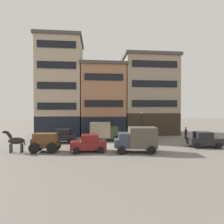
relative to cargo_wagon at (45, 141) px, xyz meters
name	(u,v)px	position (x,y,z in m)	size (l,w,h in m)	color
ground_plane	(116,146)	(7.74, 2.16, -1.15)	(120.00, 120.00, 0.00)	slate
building_far_left	(61,87)	(-0.67, 12.87, 7.27)	(7.60, 7.43, 16.74)	black
building_center_left	(103,100)	(6.73, 12.87, 5.03)	(7.89, 7.43, 12.29)	black
building_center_right	(148,95)	(15.14, 12.87, 5.93)	(9.64, 7.43, 14.08)	#33281E
cargo_wagon	(45,141)	(0.00, 0.00, 0.00)	(2.98, 1.65, 1.98)	#3D2819
draft_horse	(15,141)	(-2.95, 0.00, 0.12)	(2.35, 0.69, 2.30)	black
delivery_truck_near	(137,139)	(9.62, -0.99, 0.28)	(4.47, 2.43, 2.62)	#333847
delivery_truck_far	(105,131)	(6.61, 5.91, 0.28)	(4.47, 2.43, 2.62)	#2D3823
sedan_dark	(89,143)	(4.59, -0.31, -0.23)	(3.75, 1.97, 1.83)	maroon
sedan_light	(204,140)	(18.08, 0.53, -0.23)	(3.85, 2.19, 1.83)	black
sedan_parked_curb	(62,136)	(0.90, 5.07, -0.23)	(3.78, 2.02, 1.83)	black
pedestrian_officer	(186,133)	(18.70, 5.87, -0.17)	(0.47, 0.47, 1.79)	black
streetlamp_curbside	(141,121)	(12.54, 8.03, 1.52)	(0.32, 0.32, 4.12)	black
fire_hydrant_curbside	(152,135)	(14.00, 7.47, -0.72)	(0.24, 0.24, 0.83)	maroon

